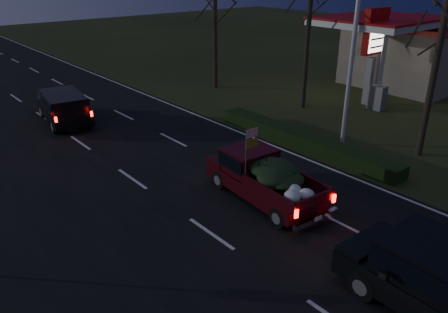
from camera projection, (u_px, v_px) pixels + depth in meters
ground at (211, 234)px, 13.67m from camera, size 120.00×120.00×0.00m
road_asphalt at (211, 234)px, 13.67m from camera, size 14.00×120.00×0.02m
hedge_row at (302, 140)px, 20.25m from camera, size 1.00×10.00×0.60m
light_pole at (356, 23)px, 18.47m from camera, size 0.50×0.90×9.16m
gas_price_pylon at (374, 41)px, 25.09m from camera, size 2.00×0.41×5.57m
gas_station_building at (421, 53)px, 31.21m from camera, size 10.00×7.00×4.00m
gas_canopy at (379, 26)px, 26.74m from camera, size 7.10×6.10×4.88m
bare_tree_near at (444, 24)px, 17.20m from camera, size 3.60×3.60×7.50m
bare_tree_far at (215, 8)px, 28.18m from camera, size 3.60×3.60×7.00m
pickup_truck at (264, 175)px, 15.39m from camera, size 2.21×4.90×2.50m
lead_suv at (64, 105)px, 22.98m from camera, size 2.56×4.81×1.32m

